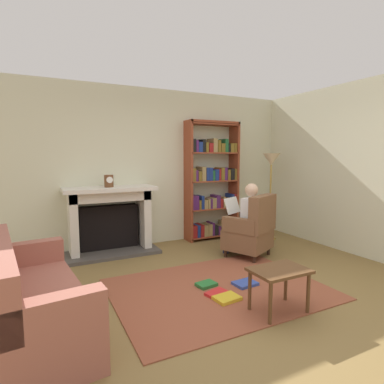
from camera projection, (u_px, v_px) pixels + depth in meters
name	position (u px, v px, depth m)	size (l,w,h in m)	color
ground	(233.00, 300.00, 3.37)	(14.00, 14.00, 0.00)	olive
back_wall	(153.00, 167.00, 5.48)	(5.60, 0.10, 2.70)	beige
side_wall_right	(320.00, 167.00, 5.50)	(0.10, 5.20, 2.70)	beige
area_rug	(219.00, 289.00, 3.64)	(2.40, 1.80, 0.01)	brown
fireplace	(110.00, 218.00, 4.99)	(1.44, 0.64, 1.07)	#4C4742
mantel_clock	(109.00, 181.00, 4.82)	(0.14, 0.14, 0.19)	brown
bookshelf	(212.00, 183.00, 5.81)	(1.02, 0.32, 2.18)	brown
armchair_reading	(252.00, 230.00, 4.78)	(0.85, 0.84, 0.97)	#331E14
seated_reader	(245.00, 216.00, 4.83)	(0.52, 0.60, 1.14)	white
sofa_floral	(30.00, 301.00, 2.67)	(0.91, 1.77, 0.85)	#A45E4D
side_table	(279.00, 276.00, 3.07)	(0.56, 0.39, 0.45)	brown
scattered_books	(226.00, 290.00, 3.56)	(0.73, 0.63, 0.04)	#334CA5
floor_lamp	(271.00, 167.00, 5.74)	(0.32, 0.32, 1.60)	#B7933F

